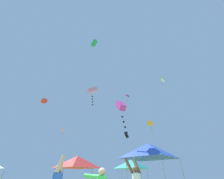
% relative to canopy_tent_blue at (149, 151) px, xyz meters
% --- Properties ---
extents(canopy_tent_blue, '(3.55, 3.55, 3.80)m').
position_rel_canopy_tent_blue_xyz_m(canopy_tent_blue, '(0.00, 0.00, 0.00)').
color(canopy_tent_blue, '#9E9EA3').
rests_on(canopy_tent_blue, ground).
extents(canopy_tent_teal, '(2.98, 2.98, 3.19)m').
position_rel_canopy_tent_blue_xyz_m(canopy_tent_teal, '(-0.26, 6.11, -0.52)').
color(canopy_tent_teal, '#9E9EA3').
rests_on(canopy_tent_teal, ground).
extents(canopy_tent_red, '(2.67, 2.67, 2.85)m').
position_rel_canopy_tent_blue_xyz_m(canopy_tent_red, '(-5.65, 0.48, -0.81)').
color(canopy_tent_red, '#9E9EA3').
rests_on(canopy_tent_red, ground).
extents(kite_orange_diamond, '(1.58, 1.70, 2.87)m').
position_rel_canopy_tent_blue_xyz_m(kite_orange_diamond, '(6.26, 16.39, 7.63)').
color(kite_orange_diamond, orange).
extents(kite_red_delta, '(1.70, 1.70, 0.87)m').
position_rel_canopy_tent_blue_xyz_m(kite_red_delta, '(-15.68, 15.18, 11.55)').
color(kite_red_delta, red).
extents(kite_pink_diamond, '(0.96, 1.00, 1.94)m').
position_rel_canopy_tent_blue_xyz_m(kite_pink_diamond, '(-12.18, 19.96, 7.02)').
color(kite_pink_diamond, pink).
extents(kite_green_box, '(1.22, 0.96, 1.51)m').
position_rel_canopy_tent_blue_xyz_m(kite_green_box, '(-5.82, 6.63, 19.65)').
color(kite_green_box, green).
extents(kite_lime_diamond, '(1.18, 1.08, 1.85)m').
position_rel_canopy_tent_blue_xyz_m(kite_lime_diamond, '(12.40, 19.59, 22.01)').
color(kite_lime_diamond, '#75D138').
extents(kite_white_delta, '(1.16, 1.47, 2.74)m').
position_rel_canopy_tent_blue_xyz_m(kite_white_delta, '(10.87, 16.00, 18.52)').
color(kite_white_delta, white).
extents(kite_pink_box, '(1.59, 1.09, 3.16)m').
position_rel_canopy_tent_blue_xyz_m(kite_pink_box, '(-5.30, 5.37, 8.58)').
color(kite_pink_box, pink).
extents(kite_magenta_box, '(0.97, 1.47, 3.19)m').
position_rel_canopy_tent_blue_xyz_m(kite_magenta_box, '(-2.15, -0.03, 3.77)').
color(kite_magenta_box, '#D6389E').
extents(kite_magenta_diamond, '(0.83, 0.78, 2.02)m').
position_rel_canopy_tent_blue_xyz_m(kite_magenta_diamond, '(0.79, 11.00, 11.10)').
color(kite_magenta_diamond, '#D6389E').
extents(kite_black_box, '(1.02, 0.89, 1.30)m').
position_rel_canopy_tent_blue_xyz_m(kite_black_box, '(1.30, 17.26, 5.51)').
color(kite_black_box, black).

